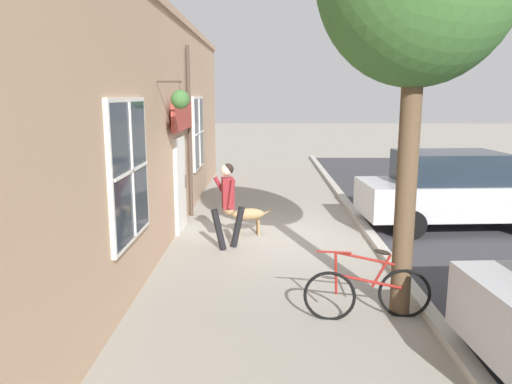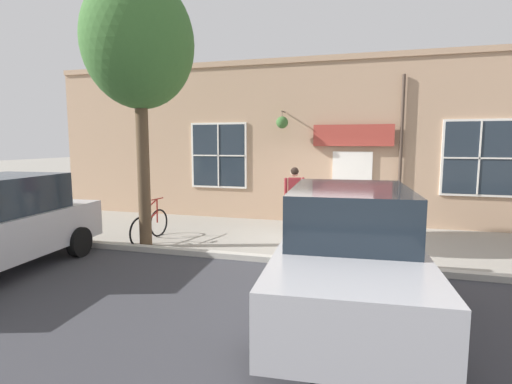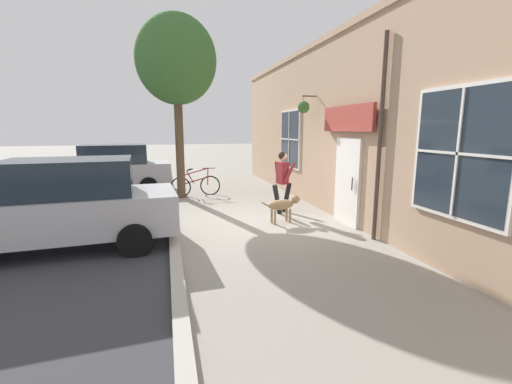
# 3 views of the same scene
# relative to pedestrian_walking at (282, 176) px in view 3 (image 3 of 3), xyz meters

# --- Properties ---
(ground_plane) EXTENTS (90.00, 90.00, 0.00)m
(ground_plane) POSITION_rel_pedestrian_walking_xyz_m (0.99, 0.78, -1.03)
(ground_plane) COLOR gray
(storefront_facade) EXTENTS (0.95, 18.00, 4.78)m
(storefront_facade) POSITION_rel_pedestrian_walking_xyz_m (-1.35, 0.80, 1.37)
(storefront_facade) COLOR tan
(storefront_facade) RESTS_ON ground_plane
(pedestrian_walking) EXTENTS (0.67, 0.55, 1.71)m
(pedestrian_walking) POSITION_rel_pedestrian_walking_xyz_m (0.00, 0.00, 0.00)
(pedestrian_walking) COLOR black
(pedestrian_walking) RESTS_ON ground_plane
(dog_on_leash) EXTENTS (1.11, 0.41, 0.69)m
(dog_on_leash) POSITION_rel_pedestrian_walking_xyz_m (0.30, 0.97, -0.57)
(dog_on_leash) COLOR #997A51
(dog_on_leash) RESTS_ON ground_plane
(street_tree_by_curb) EXTENTS (2.57, 2.31, 5.90)m
(street_tree_by_curb) POSITION_rel_pedestrian_walking_xyz_m (2.60, -2.89, 3.38)
(street_tree_by_curb) COLOR brown
(street_tree_by_curb) RESTS_ON ground_plane
(leaning_bicycle) EXTENTS (1.74, 0.25, 1.01)m
(leaning_bicycle) POSITION_rel_pedestrian_walking_xyz_m (2.11, -3.12, -0.65)
(leaning_bicycle) COLOR black
(leaning_bicycle) RESTS_ON ground_plane
(parked_car_nearest_curb) EXTENTS (4.41, 2.16, 1.75)m
(parked_car_nearest_curb) POSITION_rel_pedestrian_walking_xyz_m (5.05, -4.59, -0.15)
(parked_car_nearest_curb) COLOR #B7B7BC
(parked_car_nearest_curb) RESTS_ON ground_plane
(parked_car_mid_block) EXTENTS (4.41, 2.16, 1.75)m
(parked_car_mid_block) POSITION_rel_pedestrian_walking_xyz_m (5.03, 1.70, -0.15)
(parked_car_mid_block) COLOR #B7B7BC
(parked_car_mid_block) RESTS_ON ground_plane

